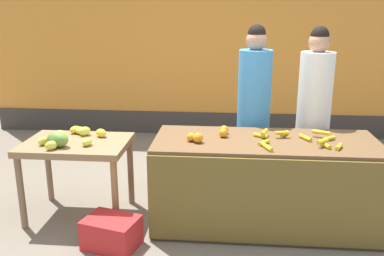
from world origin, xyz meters
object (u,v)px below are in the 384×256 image
object	(u,v)px
vendor_woman_white_shirt	(313,115)
produce_crate	(112,233)
vendor_woman_blue_shirt	(254,113)
produce_sack	(166,164)

from	to	relation	value
vendor_woman_white_shirt	produce_crate	world-z (taller)	vendor_woman_white_shirt
vendor_woman_white_shirt	produce_crate	xyz separation A→B (m)	(-1.83, -1.18, -0.77)
produce_crate	vendor_woman_blue_shirt	bearing A→B (deg)	44.16
produce_crate	vendor_woman_white_shirt	bearing A→B (deg)	32.73
produce_sack	vendor_woman_white_shirt	bearing A→B (deg)	-4.36
vendor_woman_white_shirt	produce_sack	distance (m)	1.68
produce_crate	produce_sack	bearing A→B (deg)	77.89
produce_sack	produce_crate	bearing A→B (deg)	-102.11
vendor_woman_blue_shirt	vendor_woman_white_shirt	size ratio (longest dim) A/B	1.01
produce_crate	produce_sack	xyz separation A→B (m)	(0.28, 1.30, 0.13)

